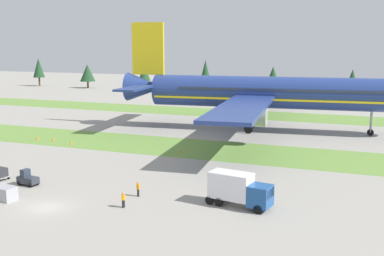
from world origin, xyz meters
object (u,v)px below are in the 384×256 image
at_px(baggage_tug, 27,179).
at_px(ground_crew_loader, 123,199).
at_px(uld_container_2, 6,194).
at_px(taxiway_marker_1, 181,151).
at_px(ground_crew_marshaller, 138,188).
at_px(taxiway_marker_3, 37,138).
at_px(taxiway_marker_0, 71,143).
at_px(catering_truck, 239,189).
at_px(taxiway_marker_2, 53,140).
at_px(airliner, 264,92).

distance_m(baggage_tug, ground_crew_loader, 15.14).
relative_size(uld_container_2, taxiway_marker_1, 4.05).
distance_m(ground_crew_marshaller, taxiway_marker_3, 38.83).
bearing_deg(taxiway_marker_0, taxiway_marker_3, 171.73).
xyz_separation_m(ground_crew_marshaller, taxiway_marker_1, (-3.63, 21.74, -0.70)).
distance_m(ground_crew_loader, taxiway_marker_1, 25.96).
xyz_separation_m(catering_truck, taxiway_marker_3, (-43.37, 21.38, -1.65)).
bearing_deg(taxiway_marker_2, airliner, 35.93).
distance_m(ground_crew_marshaller, taxiway_marker_0, 31.76).
xyz_separation_m(airliner, taxiway_marker_3, (-35.91, -23.53, -7.37)).
relative_size(taxiway_marker_0, taxiway_marker_2, 0.84).
bearing_deg(taxiway_marker_0, taxiway_marker_2, 166.09).
height_order(catering_truck, taxiway_marker_2, catering_truck).
bearing_deg(taxiway_marker_1, ground_crew_marshaller, -80.52).
height_order(uld_container_2, taxiway_marker_0, uld_container_2).
relative_size(catering_truck, uld_container_2, 3.62).
bearing_deg(ground_crew_loader, taxiway_marker_0, 53.30).
relative_size(baggage_tug, uld_container_2, 1.37).
xyz_separation_m(airliner, catering_truck, (7.46, -44.91, -5.71)).
bearing_deg(catering_truck, ground_crew_marshaller, -76.37).
xyz_separation_m(airliner, taxiway_marker_0, (-27.86, -24.70, -7.43)).
xyz_separation_m(taxiway_marker_0, taxiway_marker_2, (-4.64, 1.15, 0.04)).
xyz_separation_m(ground_crew_marshaller, taxiway_marker_0, (-23.81, 21.01, -0.71)).
distance_m(airliner, taxiway_marker_1, 26.24).
bearing_deg(ground_crew_loader, taxiway_marker_1, 17.94).
bearing_deg(taxiway_marker_1, ground_crew_loader, -81.31).
bearing_deg(airliner, catering_truck, 3.26).
bearing_deg(ground_crew_marshaller, taxiway_marker_3, 9.08).
distance_m(ground_crew_marshaller, taxiway_marker_2, 36.07).
distance_m(catering_truck, taxiway_marker_1, 25.90).
bearing_deg(ground_crew_loader, taxiway_marker_3, 60.20).
bearing_deg(ground_crew_marshaller, uld_container_2, 70.58).
bearing_deg(taxiway_marker_1, taxiway_marker_3, 179.11).
distance_m(airliner, baggage_tug, 50.77).
height_order(ground_crew_loader, uld_container_2, ground_crew_loader).
bearing_deg(uld_container_2, taxiway_marker_1, 71.81).
relative_size(baggage_tug, taxiway_marker_1, 5.55).
bearing_deg(taxiway_marker_2, uld_container_2, -61.50).
bearing_deg(ground_crew_loader, catering_truck, -57.96).
bearing_deg(catering_truck, taxiway_marker_0, -110.11).
relative_size(ground_crew_loader, taxiway_marker_0, 3.67).
relative_size(catering_truck, taxiway_marker_0, 15.29).
bearing_deg(baggage_tug, catering_truck, 101.06).
height_order(airliner, taxiway_marker_0, airliner).
relative_size(catering_truck, ground_crew_marshaller, 4.16).
relative_size(baggage_tug, ground_crew_marshaller, 1.57).
height_order(ground_crew_loader, taxiway_marker_3, ground_crew_loader).
distance_m(ground_crew_marshaller, taxiway_marker_1, 22.05).
bearing_deg(uld_container_2, taxiway_marker_2, 118.50).
height_order(catering_truck, taxiway_marker_1, catering_truck).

